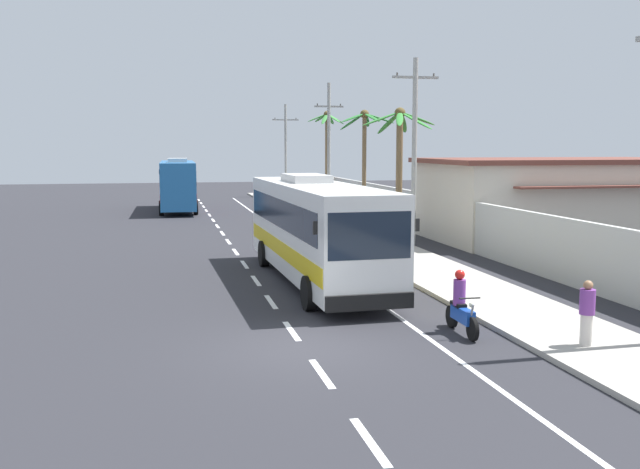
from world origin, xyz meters
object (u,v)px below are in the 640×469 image
(pedestrian_midwalk, at_px, (587,312))
(pedestrian_near_kerb, at_px, (393,229))
(motorcycle_beside_bus, at_px, (461,308))
(utility_pole_far, at_px, (329,146))
(palm_third, at_px, (364,141))
(utility_pole_mid, at_px, (414,149))
(roadside_building, at_px, (558,199))
(palm_second, at_px, (400,149))
(coach_bus_far_lane, at_px, (178,184))
(coach_bus_foreground, at_px, (316,227))
(utility_pole_distant, at_px, (286,148))
(palm_nearest, at_px, (327,142))

(pedestrian_midwalk, bearing_deg, pedestrian_near_kerb, -82.36)
(pedestrian_near_kerb, bearing_deg, motorcycle_beside_bus, -137.58)
(utility_pole_far, bearing_deg, palm_third, -82.15)
(utility_pole_mid, xyz_separation_m, roadside_building, (8.29, 1.07, -2.57))
(utility_pole_mid, bearing_deg, palm_second, 84.35)
(pedestrian_near_kerb, bearing_deg, palm_second, 31.29)
(coach_bus_far_lane, relative_size, roadside_building, 0.78)
(roadside_building, bearing_deg, pedestrian_near_kerb, -169.95)
(coach_bus_foreground, relative_size, roadside_building, 0.92)
(coach_bus_foreground, bearing_deg, palm_third, 69.05)
(coach_bus_far_lane, relative_size, motorcycle_beside_bus, 5.41)
(utility_pole_distant, relative_size, palm_second, 1.29)
(motorcycle_beside_bus, xyz_separation_m, pedestrian_midwalk, (2.23, -2.15, 0.28))
(pedestrian_midwalk, distance_m, palm_nearest, 41.87)
(motorcycle_beside_bus, height_order, utility_pole_mid, utility_pole_mid)
(motorcycle_beside_bus, bearing_deg, utility_pole_distant, 85.25)
(palm_nearest, bearing_deg, roadside_building, -73.29)
(motorcycle_beside_bus, relative_size, roadside_building, 0.14)
(pedestrian_near_kerb, distance_m, utility_pole_far, 18.75)
(coach_bus_foreground, xyz_separation_m, pedestrian_midwalk, (4.39, -9.90, -1.01))
(pedestrian_near_kerb, distance_m, pedestrian_midwalk, 16.84)
(motorcycle_beside_bus, bearing_deg, roadside_building, 52.53)
(palm_third, relative_size, roadside_building, 0.52)
(motorcycle_beside_bus, relative_size, pedestrian_midwalk, 1.25)
(pedestrian_near_kerb, distance_m, utility_pole_distant, 36.22)
(utility_pole_far, distance_m, roadside_building, 18.77)
(pedestrian_midwalk, bearing_deg, utility_pole_far, -82.91)
(motorcycle_beside_bus, distance_m, pedestrian_midwalk, 3.11)
(roadside_building, bearing_deg, pedestrian_midwalk, -119.13)
(pedestrian_midwalk, xyz_separation_m, palm_second, (2.32, 20.38, 3.75))
(utility_pole_mid, distance_m, utility_pole_distant, 35.40)
(pedestrian_midwalk, relative_size, palm_third, 0.22)
(coach_bus_far_lane, distance_m, palm_third, 15.69)
(coach_bus_foreground, bearing_deg, pedestrian_midwalk, -66.07)
(utility_pole_mid, height_order, palm_third, utility_pole_mid)
(coach_bus_foreground, height_order, roadside_building, roadside_building)
(pedestrian_midwalk, height_order, utility_pole_distant, utility_pole_distant)
(utility_pole_distant, relative_size, roadside_building, 0.65)
(pedestrian_midwalk, bearing_deg, coach_bus_foreground, -55.64)
(coach_bus_foreground, relative_size, palm_nearest, 1.63)
(coach_bus_far_lane, bearing_deg, palm_second, -60.07)
(utility_pole_distant, bearing_deg, coach_bus_foreground, -98.45)
(palm_nearest, height_order, palm_third, palm_nearest)
(coach_bus_foreground, bearing_deg, palm_second, 57.35)
(utility_pole_far, bearing_deg, roadside_building, -63.57)
(palm_second, bearing_deg, palm_third, 86.12)
(coach_bus_foreground, relative_size, palm_second, 1.84)
(motorcycle_beside_bus, distance_m, palm_third, 27.66)
(pedestrian_midwalk, bearing_deg, palm_nearest, -84.26)
(coach_bus_foreground, bearing_deg, roadside_building, 30.32)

